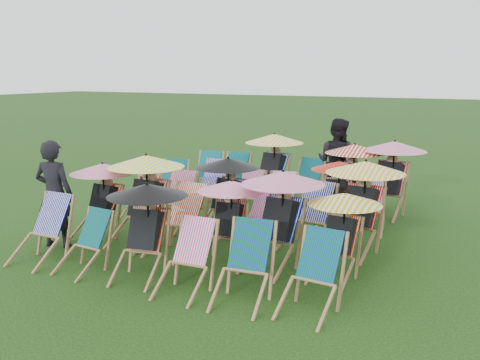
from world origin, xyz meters
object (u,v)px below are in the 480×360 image
at_px(deckchair_0, 40,230).
at_px(deckchair_5, 311,275).
at_px(person_left, 54,194).
at_px(deckchair_29, 389,177).
at_px(person_rear, 337,162).

xyz_separation_m(deckchair_0, deckchair_5, (4.04, 0.12, -0.02)).
bearing_deg(person_left, deckchair_5, 162.00).
bearing_deg(deckchair_5, person_left, 178.75).
height_order(deckchair_0, person_left, person_left).
relative_size(deckchair_5, deckchair_29, 0.63).
bearing_deg(deckchair_0, person_rear, 61.61).
bearing_deg(deckchair_29, person_left, -129.55).
distance_m(person_left, person_rear, 5.54).
xyz_separation_m(deckchair_29, person_rear, (-1.12, 0.39, 0.14)).
bearing_deg(deckchair_5, deckchair_0, -173.04).
xyz_separation_m(deckchair_5, deckchair_29, (-0.07, 4.66, 0.30)).
bearing_deg(person_rear, person_left, 64.95).
distance_m(deckchair_0, person_left, 0.78).
bearing_deg(deckchair_29, person_rear, 166.98).
xyz_separation_m(deckchair_0, deckchair_29, (3.97, 4.78, 0.28)).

